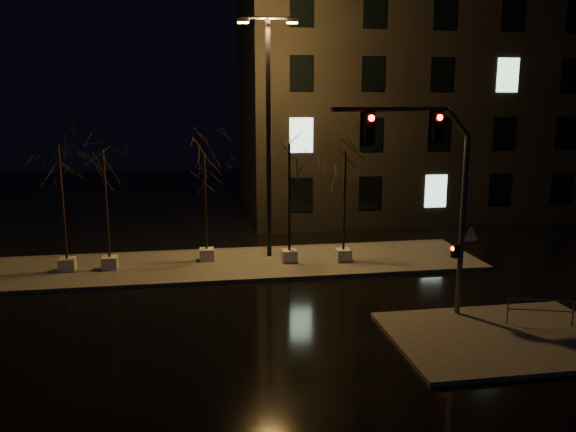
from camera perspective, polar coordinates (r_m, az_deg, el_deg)
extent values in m
plane|color=black|center=(19.92, -3.71, -9.83)|extent=(90.00, 90.00, 0.00)
cube|color=#45423D|center=(25.57, -5.06, -4.86)|extent=(22.00, 5.00, 0.15)
cube|color=#45423D|center=(19.01, 21.08, -11.42)|extent=(7.00, 5.00, 0.15)
cube|color=black|center=(39.77, 14.28, 11.43)|extent=(25.00, 12.00, 15.00)
cube|color=beige|center=(25.90, -21.50, -4.61)|extent=(0.65, 0.65, 0.55)
cylinder|color=black|center=(25.33, -21.94, 1.33)|extent=(0.11, 0.11, 4.90)
cube|color=beige|center=(25.57, -17.65, -4.55)|extent=(0.65, 0.65, 0.55)
cylinder|color=black|center=(25.01, -18.00, 1.15)|extent=(0.11, 0.11, 4.61)
cube|color=beige|center=(25.96, -8.25, -3.89)|extent=(0.65, 0.65, 0.55)
cylinder|color=black|center=(25.44, -8.40, 1.40)|extent=(0.11, 0.11, 4.31)
cube|color=beige|center=(25.46, 0.13, -4.07)|extent=(0.65, 0.65, 0.55)
cylinder|color=black|center=(24.89, 0.13, 1.86)|extent=(0.11, 0.11, 4.79)
cube|color=beige|center=(25.73, 5.63, -3.96)|extent=(0.65, 0.65, 0.55)
cylinder|color=black|center=(25.19, 5.74, 1.52)|extent=(0.11, 0.11, 4.44)
cylinder|color=#505257|center=(19.51, 17.27, -1.08)|extent=(0.18, 0.18, 6.03)
cylinder|color=#505257|center=(17.45, 10.52, 10.61)|extent=(3.96, 0.96, 0.14)
cube|color=black|center=(18.37, 14.89, 8.72)|extent=(0.34, 0.28, 0.90)
cube|color=black|center=(17.07, 8.24, 8.81)|extent=(0.34, 0.28, 0.90)
cube|color=black|center=(19.55, 16.63, -3.44)|extent=(0.25, 0.22, 0.45)
cone|color=red|center=(19.72, 18.00, -1.90)|extent=(1.03, 0.24, 1.04)
sphere|color=#FF0C07|center=(19.09, 17.91, 9.55)|extent=(0.18, 0.18, 0.18)
cylinder|color=black|center=(25.65, -1.99, 7.56)|extent=(0.21, 0.21, 10.71)
cylinder|color=black|center=(25.86, -2.07, 19.48)|extent=(2.35, 0.45, 0.11)
cube|color=#FFB032|center=(25.88, -4.58, 19.08)|extent=(0.57, 0.37, 0.21)
cube|color=#FFB032|center=(25.85, 0.44, 19.13)|extent=(0.57, 0.37, 0.21)
cylinder|color=#505257|center=(19.81, 21.41, -9.01)|extent=(0.05, 0.05, 0.82)
cylinder|color=#505257|center=(20.38, 26.97, -8.92)|extent=(0.05, 0.05, 0.82)
cylinder|color=#505257|center=(19.93, 24.33, -7.74)|extent=(1.93, 0.63, 0.04)
cylinder|color=#505257|center=(20.04, 24.25, -8.73)|extent=(1.93, 0.63, 0.04)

